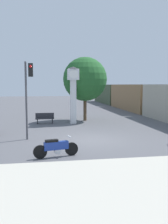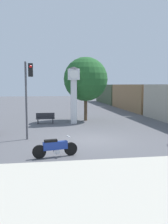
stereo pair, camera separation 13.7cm
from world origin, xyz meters
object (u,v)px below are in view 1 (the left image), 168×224
Objects in this scene: motorcycle at (56,147)px; traffic_light at (28,87)px; clock_tower at (73,86)px; street_tree at (85,79)px; freight_train at (133,97)px; bench at (45,118)px.

motorcycle is 5.14m from traffic_light.
clock_tower is 6.87m from traffic_light.
clock_tower is at bearing 59.74° from traffic_light.
street_tree is at bearing 50.01° from clock_tower.
clock_tower is 0.13× the size of freight_train.
traffic_light reaches higher than freight_train.
motorcycle is 0.45× the size of traffic_light.
traffic_light is (-13.00, -16.86, 1.54)m from freight_train.
freight_train is 6.30× the size of street_tree.
freight_train is at bearing 48.70° from street_tree.
bench is (-0.42, 10.30, 0.04)m from motorcycle.
clock_tower reaches higher than bench.
motorcycle is 0.43× the size of clock_tower.
motorcycle is 12.51m from street_tree.
clock_tower reaches higher than freight_train.
bench is (-3.76, -1.26, -3.38)m from street_tree.
freight_train is at bearing 52.37° from traffic_light.
street_tree is (4.76, 7.48, 0.64)m from traffic_light.
street_tree reaches higher than freight_train.
clock_tower is at bearing -131.12° from freight_train.
clock_tower is (2.04, 10.02, 2.78)m from motorcycle.
clock_tower is at bearing -129.99° from street_tree.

